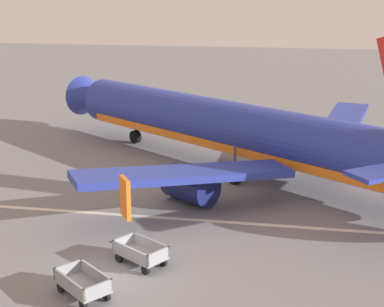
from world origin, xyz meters
TOP-DOWN VIEW (x-y plane):
  - ground_plane at (0.00, 0.00)m, footprint 220.00×220.00m
  - apron_stripe at (0.00, 6.92)m, footprint 120.00×0.36m
  - airplane at (3.97, 16.27)m, footprint 32.88×28.35m
  - baggage_cart_nearest at (-0.83, -2.20)m, footprint 3.22×2.81m
  - baggage_cart_second_in_row at (0.79, 1.13)m, footprint 3.38×2.55m

SIDE VIEW (x-z plane):
  - ground_plane at x=0.00m, z-range 0.00..0.00m
  - apron_stripe at x=0.00m, z-range 0.00..0.01m
  - baggage_cart_nearest at x=-0.83m, z-range 0.07..1.14m
  - baggage_cart_second_in_row at x=0.79m, z-range 0.07..1.14m
  - airplane at x=3.97m, z-range -2.62..8.72m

